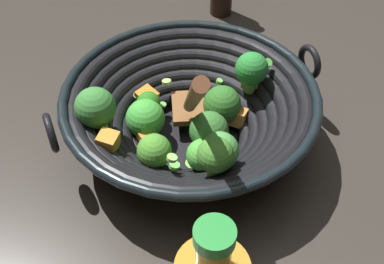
% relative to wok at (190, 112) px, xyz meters
% --- Properties ---
extents(ground_plane, '(4.00, 4.00, 0.00)m').
position_rel_wok_xyz_m(ground_plane, '(-0.00, 0.00, -0.07)').
color(ground_plane, '#332D28').
extents(wok, '(0.37, 0.37, 0.25)m').
position_rel_wok_xyz_m(wok, '(0.00, 0.00, 0.00)').
color(wok, black).
rests_on(wok, ground).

